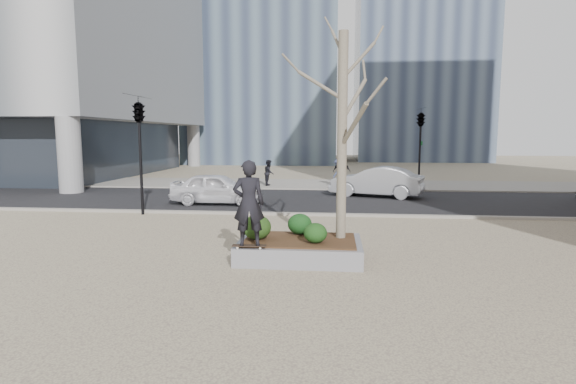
# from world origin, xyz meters

# --- Properties ---
(ground) EXTENTS (120.00, 120.00, 0.00)m
(ground) POSITION_xyz_m (0.00, 0.00, 0.00)
(ground) COLOR tan
(ground) RESTS_ON ground
(street) EXTENTS (60.00, 8.00, 0.02)m
(street) POSITION_xyz_m (0.00, 10.00, 0.01)
(street) COLOR black
(street) RESTS_ON ground
(far_sidewalk) EXTENTS (60.00, 6.00, 0.02)m
(far_sidewalk) POSITION_xyz_m (0.00, 17.00, 0.01)
(far_sidewalk) COLOR gray
(far_sidewalk) RESTS_ON ground
(planter) EXTENTS (3.00, 2.00, 0.45)m
(planter) POSITION_xyz_m (1.00, 0.00, 0.23)
(planter) COLOR gray
(planter) RESTS_ON ground
(planter_mulch) EXTENTS (2.70, 1.70, 0.04)m
(planter_mulch) POSITION_xyz_m (1.00, 0.00, 0.47)
(planter_mulch) COLOR #382314
(planter_mulch) RESTS_ON planter
(sycamore_tree) EXTENTS (2.80, 2.80, 6.60)m
(sycamore_tree) POSITION_xyz_m (2.00, 0.30, 3.79)
(sycamore_tree) COLOR gray
(sycamore_tree) RESTS_ON planter_mulch
(shrub_left) EXTENTS (0.71, 0.71, 0.60)m
(shrub_left) POSITION_xyz_m (-0.05, -0.14, 0.79)
(shrub_left) COLOR #193611
(shrub_left) RESTS_ON planter_mulch
(shrub_middle) EXTENTS (0.63, 0.63, 0.53)m
(shrub_middle) POSITION_xyz_m (0.96, 0.55, 0.76)
(shrub_middle) COLOR #123915
(shrub_middle) RESTS_ON planter_mulch
(shrub_right) EXTENTS (0.56, 0.56, 0.48)m
(shrub_right) POSITION_xyz_m (1.39, -0.36, 0.73)
(shrub_right) COLOR #173410
(shrub_right) RESTS_ON planter_mulch
(skateboard) EXTENTS (0.79, 0.24, 0.08)m
(skateboard) POSITION_xyz_m (-0.10, -0.88, 0.49)
(skateboard) COLOR black
(skateboard) RESTS_ON planter
(skateboarder) EXTENTS (0.79, 0.59, 1.95)m
(skateboarder) POSITION_xyz_m (-0.10, -0.88, 1.50)
(skateboarder) COLOR black
(skateboarder) RESTS_ON skateboard
(police_car) EXTENTS (4.04, 1.66, 1.37)m
(police_car) POSITION_xyz_m (-3.31, 8.40, 0.71)
(police_car) COLOR white
(police_car) RESTS_ON street
(car_silver) EXTENTS (4.76, 2.92, 1.48)m
(car_silver) POSITION_xyz_m (3.90, 11.56, 0.76)
(car_silver) COLOR #AFB1B8
(car_silver) RESTS_ON street
(pedestrian_a) EXTENTS (0.61, 0.77, 1.54)m
(pedestrian_a) POSITION_xyz_m (-2.08, 15.93, 0.80)
(pedestrian_a) COLOR black
(pedestrian_a) RESTS_ON far_sidewalk
(pedestrian_b) EXTENTS (1.00, 1.21, 1.62)m
(pedestrian_b) POSITION_xyz_m (2.06, 16.10, 0.84)
(pedestrian_b) COLOR #3A4469
(pedestrian_b) RESTS_ON far_sidewalk
(pedestrian_c) EXTENTS (1.07, 0.54, 1.76)m
(pedestrian_c) POSITION_xyz_m (2.26, 15.88, 0.90)
(pedestrian_c) COLOR black
(pedestrian_c) RESTS_ON far_sidewalk
(traffic_light_near) EXTENTS (0.60, 2.48, 4.50)m
(traffic_light_near) POSITION_xyz_m (-5.50, 5.60, 2.25)
(traffic_light_near) COLOR black
(traffic_light_near) RESTS_ON ground
(traffic_light_far) EXTENTS (0.60, 2.48, 4.50)m
(traffic_light_far) POSITION_xyz_m (6.50, 14.60, 2.25)
(traffic_light_far) COLOR black
(traffic_light_far) RESTS_ON ground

